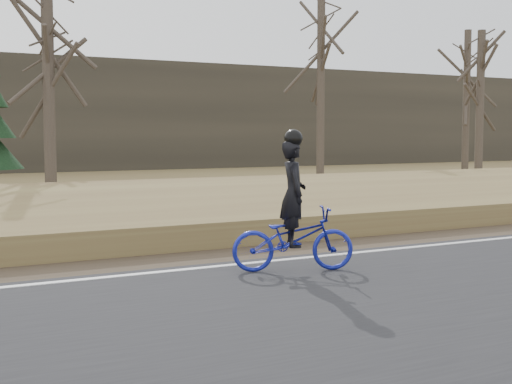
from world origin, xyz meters
name	(u,v)px	position (x,y,z in m)	size (l,w,h in m)	color
ground	(484,246)	(0.00, 0.00, 0.00)	(120.00, 120.00, 0.00)	olive
edge_line	(475,241)	(0.00, 0.20, 0.07)	(120.00, 0.12, 0.01)	silver
shoulder	(437,236)	(0.00, 1.20, 0.02)	(120.00, 1.60, 0.04)	#473A2B
embankment	(345,211)	(0.00, 4.20, 0.22)	(120.00, 5.00, 0.44)	olive
ballast	(265,198)	(0.00, 8.00, 0.23)	(120.00, 3.00, 0.45)	slate
railroad	(265,187)	(0.00, 8.00, 0.53)	(120.00, 2.40, 0.29)	black
treeline_backdrop	(67,115)	(0.00, 30.00, 3.00)	(120.00, 4.00, 6.00)	#383328
cyclist	(293,227)	(-4.34, -0.59, 0.68)	(1.83, 1.17, 2.00)	navy
bare_tree_near_left	(49,88)	(-4.72, 12.89, 3.35)	(0.36, 0.36, 6.70)	#453C32
bare_tree_center	(321,88)	(8.00, 17.27, 3.99)	(0.36, 0.36, 7.98)	#453C32
bare_tree_right	(480,105)	(14.48, 14.23, 3.28)	(0.36, 0.36, 6.56)	#453C32
bare_tree_far_right	(466,101)	(17.57, 18.15, 3.64)	(0.36, 0.36, 7.28)	#453C32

